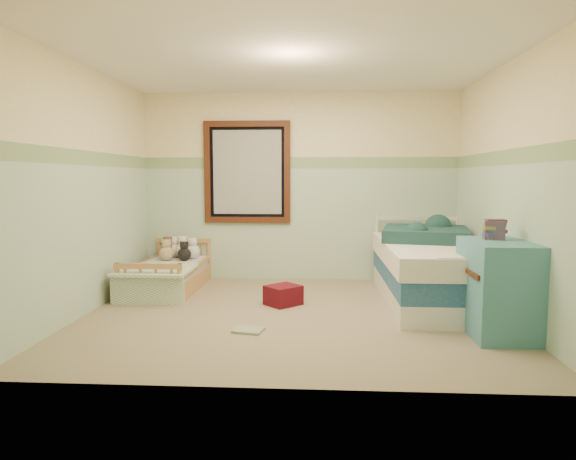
# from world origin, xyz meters

# --- Properties ---
(floor) EXTENTS (4.20, 3.60, 0.02)m
(floor) POSITION_xyz_m (0.00, 0.00, -0.01)
(floor) COLOR #7D7054
(floor) RESTS_ON ground
(ceiling) EXTENTS (4.20, 3.60, 0.02)m
(ceiling) POSITION_xyz_m (0.00, 0.00, 2.51)
(ceiling) COLOR white
(ceiling) RESTS_ON wall_back
(wall_back) EXTENTS (4.20, 0.04, 2.50)m
(wall_back) POSITION_xyz_m (0.00, 1.80, 1.25)
(wall_back) COLOR beige
(wall_back) RESTS_ON floor
(wall_front) EXTENTS (4.20, 0.04, 2.50)m
(wall_front) POSITION_xyz_m (0.00, -1.80, 1.25)
(wall_front) COLOR beige
(wall_front) RESTS_ON floor
(wall_left) EXTENTS (0.04, 3.60, 2.50)m
(wall_left) POSITION_xyz_m (-2.10, 0.00, 1.25)
(wall_left) COLOR beige
(wall_left) RESTS_ON floor
(wall_right) EXTENTS (0.04, 3.60, 2.50)m
(wall_right) POSITION_xyz_m (2.10, 0.00, 1.25)
(wall_right) COLOR beige
(wall_right) RESTS_ON floor
(wainscot_mint) EXTENTS (4.20, 0.01, 1.50)m
(wainscot_mint) POSITION_xyz_m (0.00, 1.79, 0.75)
(wainscot_mint) COLOR #A7CBAC
(wainscot_mint) RESTS_ON floor
(border_strip) EXTENTS (4.20, 0.01, 0.15)m
(border_strip) POSITION_xyz_m (0.00, 1.79, 1.57)
(border_strip) COLOR #386B44
(border_strip) RESTS_ON wall_back
(window_frame) EXTENTS (1.16, 0.06, 1.36)m
(window_frame) POSITION_xyz_m (-0.70, 1.76, 1.45)
(window_frame) COLOR #3C1C0C
(window_frame) RESTS_ON wall_back
(window_blinds) EXTENTS (0.92, 0.01, 1.12)m
(window_blinds) POSITION_xyz_m (-0.70, 1.77, 1.45)
(window_blinds) COLOR #BABAB2
(window_blinds) RESTS_ON window_frame
(toddler_bed_frame) EXTENTS (0.75, 1.51, 0.19)m
(toddler_bed_frame) POSITION_xyz_m (-1.59, 1.05, 0.10)
(toddler_bed_frame) COLOR #C27846
(toddler_bed_frame) RESTS_ON floor
(toddler_mattress) EXTENTS (0.69, 1.44, 0.12)m
(toddler_mattress) POSITION_xyz_m (-1.59, 1.05, 0.25)
(toddler_mattress) COLOR silver
(toddler_mattress) RESTS_ON toddler_bed_frame
(patchwork_quilt) EXTENTS (0.82, 0.75, 0.03)m
(patchwork_quilt) POSITION_xyz_m (-1.59, 0.58, 0.33)
(patchwork_quilt) COLOR #75A7C0
(patchwork_quilt) RESTS_ON toddler_mattress
(plush_bed_brown) EXTENTS (0.19, 0.19, 0.19)m
(plush_bed_brown) POSITION_xyz_m (-1.74, 1.55, 0.41)
(plush_bed_brown) COLOR brown
(plush_bed_brown) RESTS_ON toddler_mattress
(plush_bed_white) EXTENTS (0.20, 0.20, 0.20)m
(plush_bed_white) POSITION_xyz_m (-1.54, 1.55, 0.41)
(plush_bed_white) COLOR silver
(plush_bed_white) RESTS_ON toddler_mattress
(plush_bed_tan) EXTENTS (0.19, 0.19, 0.19)m
(plush_bed_tan) POSITION_xyz_m (-1.69, 1.33, 0.41)
(plush_bed_tan) COLOR tan
(plush_bed_tan) RESTS_ON toddler_mattress
(plush_bed_dark) EXTENTS (0.17, 0.17, 0.17)m
(plush_bed_dark) POSITION_xyz_m (-1.46, 1.33, 0.40)
(plush_bed_dark) COLOR black
(plush_bed_dark) RESTS_ON toddler_mattress
(plush_floor_cream) EXTENTS (0.26, 0.26, 0.26)m
(plush_floor_cream) POSITION_xyz_m (-1.94, 0.65, 0.13)
(plush_floor_cream) COLOR silver
(plush_floor_cream) RESTS_ON floor
(plush_floor_tan) EXTENTS (0.23, 0.23, 0.23)m
(plush_floor_tan) POSITION_xyz_m (-1.86, 0.83, 0.12)
(plush_floor_tan) COLOR tan
(plush_floor_tan) RESTS_ON floor
(twin_bed_frame) EXTENTS (1.10, 2.20, 0.22)m
(twin_bed_frame) POSITION_xyz_m (1.55, 0.61, 0.11)
(twin_bed_frame) COLOR white
(twin_bed_frame) RESTS_ON floor
(twin_boxspring) EXTENTS (1.10, 2.20, 0.22)m
(twin_boxspring) POSITION_xyz_m (1.55, 0.61, 0.33)
(twin_boxspring) COLOR navy
(twin_boxspring) RESTS_ON twin_bed_frame
(twin_mattress) EXTENTS (1.14, 2.24, 0.22)m
(twin_mattress) POSITION_xyz_m (1.55, 0.61, 0.55)
(twin_mattress) COLOR white
(twin_mattress) RESTS_ON twin_boxspring
(teal_blanket) EXTENTS (1.11, 1.16, 0.14)m
(teal_blanket) POSITION_xyz_m (1.50, 0.91, 0.73)
(teal_blanket) COLOR #0F2929
(teal_blanket) RESTS_ON twin_mattress
(dresser) EXTENTS (0.52, 0.83, 0.83)m
(dresser) POSITION_xyz_m (1.83, -0.52, 0.41)
(dresser) COLOR teal
(dresser) RESTS_ON floor
(book_stack) EXTENTS (0.19, 0.17, 0.17)m
(book_stack) POSITION_xyz_m (1.83, -0.39, 0.91)
(book_stack) COLOR brown
(book_stack) RESTS_ON dresser
(red_pillow) EXTENTS (0.45, 0.45, 0.21)m
(red_pillow) POSITION_xyz_m (-0.12, 0.38, 0.11)
(red_pillow) COLOR maroon
(red_pillow) RESTS_ON floor
(floor_book) EXTENTS (0.30, 0.25, 0.02)m
(floor_book) POSITION_xyz_m (-0.37, -0.60, 0.01)
(floor_book) COLOR gold
(floor_book) RESTS_ON floor
(extra_plush_0) EXTENTS (0.19, 0.19, 0.19)m
(extra_plush_0) POSITION_xyz_m (-1.66, 1.59, 0.41)
(extra_plush_0) COLOR silver
(extra_plush_0) RESTS_ON toddler_mattress
(extra_plush_1) EXTENTS (0.19, 0.19, 0.19)m
(extra_plush_1) POSITION_xyz_m (-1.40, 1.50, 0.41)
(extra_plush_1) COLOR silver
(extra_plush_1) RESTS_ON toddler_mattress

